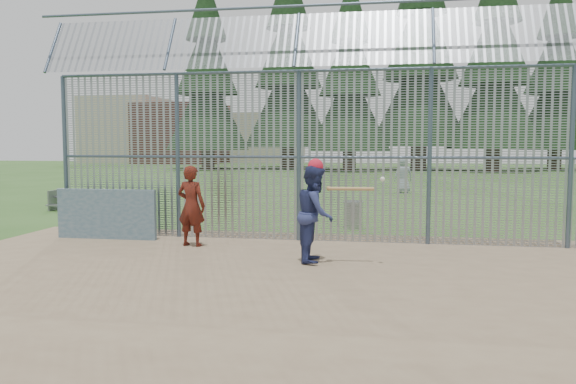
% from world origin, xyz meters
% --- Properties ---
extents(ground, '(120.00, 120.00, 0.00)m').
position_xyz_m(ground, '(0.00, 0.00, 0.00)').
color(ground, '#2D511E').
rests_on(ground, ground).
extents(dirt_infield, '(14.00, 10.00, 0.02)m').
position_xyz_m(dirt_infield, '(0.00, -0.50, 0.01)').
color(dirt_infield, '#756047').
rests_on(dirt_infield, ground).
extents(dugout_wall, '(2.50, 0.12, 1.20)m').
position_xyz_m(dugout_wall, '(-4.60, 2.90, 0.62)').
color(dugout_wall, '#38566B').
rests_on(dugout_wall, dirt_infield).
extents(batter, '(0.73, 0.93, 1.88)m').
position_xyz_m(batter, '(0.68, 1.17, 0.96)').
color(batter, navy).
rests_on(batter, dirt_infield).
extents(onlooker, '(0.72, 0.54, 1.81)m').
position_xyz_m(onlooker, '(-2.26, 2.35, 0.93)').
color(onlooker, maroon).
rests_on(onlooker, dirt_infield).
extents(bg_kid_standing, '(0.93, 0.71, 1.71)m').
position_xyz_m(bg_kid_standing, '(2.88, 17.12, 0.85)').
color(bg_kid_standing, gray).
rests_on(bg_kid_standing, ground).
extents(batting_gear, '(1.48, 0.45, 0.61)m').
position_xyz_m(batting_gear, '(0.80, 1.14, 1.82)').
color(batting_gear, red).
rests_on(batting_gear, ground).
extents(trash_can, '(0.56, 0.56, 0.82)m').
position_xyz_m(trash_can, '(1.17, 5.72, 0.38)').
color(trash_can, gray).
rests_on(trash_can, ground).
extents(bleacher, '(3.00, 0.95, 0.72)m').
position_xyz_m(bleacher, '(-7.96, 8.32, 0.41)').
color(bleacher, gray).
rests_on(bleacher, ground).
extents(backstop_fence, '(20.09, 0.81, 5.30)m').
position_xyz_m(backstop_fence, '(1.81, 3.43, 2.36)').
color(backstop_fence, '#47566B').
rests_on(backstop_fence, ground).
extents(conifer_row, '(38.48, 12.26, 20.20)m').
position_xyz_m(conifer_row, '(1.93, 41.51, 10.83)').
color(conifer_row, '#332319').
rests_on(conifer_row, ground).
extents(distant_buildings, '(26.50, 10.50, 8.00)m').
position_xyz_m(distant_buildings, '(-23.18, 56.49, 3.60)').
color(distant_buildings, brown).
rests_on(distant_buildings, ground).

